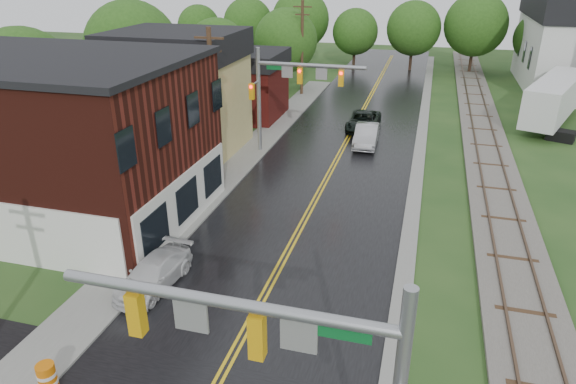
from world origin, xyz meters
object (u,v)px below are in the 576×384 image
at_px(construction_barrel, 47,378).
at_px(sedan_silver, 366,136).
at_px(traffic_signal_near, 293,363).
at_px(tree_left_c, 219,53).
at_px(semi_trailer, 555,98).
at_px(tree_left_e, 287,42).
at_px(traffic_signal_far, 289,83).
at_px(pickup_white, 154,274).
at_px(suv_dark, 363,121).
at_px(tree_left_b, 134,51).
at_px(utility_pole_c, 302,47).
at_px(tree_left_a, 26,83).
at_px(brick_building, 55,139).
at_px(utility_pole_b, 213,102).

bearing_deg(construction_barrel, sedan_silver, 76.04).
distance_m(traffic_signal_near, tree_left_c, 41.67).
distance_m(traffic_signal_near, semi_trailer, 39.52).
distance_m(tree_left_c, sedan_silver, 18.55).
relative_size(tree_left_e, construction_barrel, 8.03).
relative_size(traffic_signal_far, pickup_white, 1.75).
bearing_deg(suv_dark, tree_left_b, -173.01).
height_order(utility_pole_c, suv_dark, utility_pole_c).
bearing_deg(construction_barrel, tree_left_c, 103.84).
xyz_separation_m(tree_left_c, construction_barrel, (8.85, -35.90, -4.00)).
height_order(tree_left_c, tree_left_e, tree_left_e).
relative_size(tree_left_b, tree_left_e, 1.19).
bearing_deg(tree_left_e, semi_trailer, -14.62).
bearing_deg(tree_left_c, traffic_signal_near, -65.44).
height_order(tree_left_b, tree_left_c, tree_left_b).
bearing_deg(tree_left_c, tree_left_b, -116.56).
relative_size(utility_pole_c, construction_barrel, 8.86).
bearing_deg(traffic_signal_near, tree_left_e, 105.68).
bearing_deg(tree_left_a, pickup_white, -37.96).
relative_size(brick_building, semi_trailer, 1.20).
xyz_separation_m(utility_pole_c, construction_barrel, (1.80, -40.00, -4.21)).
xyz_separation_m(brick_building, tree_left_c, (-1.36, 24.90, 0.36)).
bearing_deg(construction_barrel, semi_trailer, 60.05).
relative_size(tree_left_e, sedan_silver, 1.78).
bearing_deg(tree_left_a, semi_trailer, 26.55).
distance_m(suv_dark, pickup_white, 24.54).
relative_size(traffic_signal_far, construction_barrel, 7.22).
bearing_deg(utility_pole_c, tree_left_c, -149.80).
distance_m(tree_left_e, semi_trailer, 25.28).
relative_size(suv_dark, pickup_white, 1.21).
bearing_deg(tree_left_a, sedan_silver, 21.24).
bearing_deg(traffic_signal_far, traffic_signal_near, -74.48).
xyz_separation_m(utility_pole_c, tree_left_a, (-13.05, -22.10, 0.39)).
bearing_deg(tree_left_e, brick_building, -96.71).
height_order(tree_left_a, suv_dark, tree_left_a).
bearing_deg(utility_pole_b, tree_left_b, 138.14).
xyz_separation_m(tree_left_a, tree_left_e, (11.00, 24.00, -0.30)).
xyz_separation_m(pickup_white, semi_trailer, (20.08, 29.55, 1.63)).
bearing_deg(sedan_silver, traffic_signal_near, -87.99).
xyz_separation_m(brick_building, semi_trailer, (27.97, 24.55, -1.91)).
height_order(traffic_signal_far, utility_pole_b, utility_pole_b).
distance_m(traffic_signal_near, traffic_signal_far, 25.94).
relative_size(brick_building, tree_left_a, 1.65).
relative_size(tree_left_c, tree_left_e, 0.94).
bearing_deg(construction_barrel, brick_building, 124.23).
bearing_deg(pickup_white, brick_building, 152.83).
relative_size(traffic_signal_near, semi_trailer, 0.61).
relative_size(tree_left_b, construction_barrel, 9.54).
xyz_separation_m(traffic_signal_near, utility_pole_b, (-10.27, 20.00, -0.25)).
bearing_deg(pickup_white, suv_dark, 82.50).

